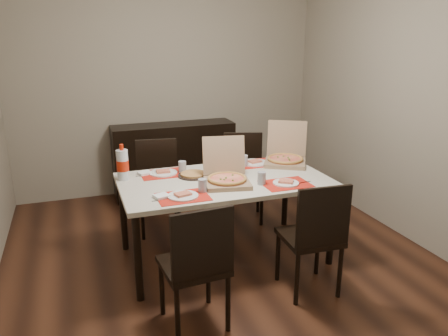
% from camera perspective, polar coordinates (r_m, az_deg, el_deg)
% --- Properties ---
extents(ground, '(3.80, 4.00, 0.02)m').
position_cam_1_polar(ground, '(4.11, -0.52, -11.59)').
color(ground, '#452415').
rests_on(ground, ground).
extents(room_walls, '(3.84, 4.02, 2.62)m').
position_cam_1_polar(room_walls, '(4.02, -2.64, 13.83)').
color(room_walls, gray).
rests_on(room_walls, ground).
extents(sideboard, '(1.50, 0.40, 0.90)m').
position_cam_1_polar(sideboard, '(5.53, -6.52, 1.14)').
color(sideboard, black).
rests_on(sideboard, ground).
extents(dining_table, '(1.80, 1.00, 0.75)m').
position_cam_1_polar(dining_table, '(3.84, 0.00, -2.38)').
color(dining_table, beige).
rests_on(dining_table, ground).
extents(chair_near_left, '(0.45, 0.45, 0.93)m').
position_cam_1_polar(chair_near_left, '(2.97, -3.56, -12.22)').
color(chair_near_left, black).
rests_on(chair_near_left, ground).
extents(chair_near_right, '(0.44, 0.44, 0.93)m').
position_cam_1_polar(chair_near_right, '(3.42, 11.72, -8.44)').
color(chair_near_right, black).
rests_on(chair_near_right, ground).
extents(chair_far_left, '(0.47, 0.47, 0.93)m').
position_cam_1_polar(chair_far_left, '(4.53, -8.60, -1.76)').
color(chair_far_left, black).
rests_on(chair_far_left, ground).
extents(chair_far_right, '(0.53, 0.53, 0.93)m').
position_cam_1_polar(chair_far_right, '(4.78, 2.55, -0.59)').
color(chair_far_right, black).
rests_on(chair_far_right, ground).
extents(setting_near_left, '(0.46, 0.30, 0.11)m').
position_cam_1_polar(setting_near_left, '(3.43, -5.03, -3.31)').
color(setting_near_left, red).
rests_on(setting_near_left, dining_table).
extents(setting_near_right, '(0.47, 0.30, 0.11)m').
position_cam_1_polar(setting_near_right, '(3.71, 7.16, -1.77)').
color(setting_near_right, red).
rests_on(setting_near_right, dining_table).
extents(setting_far_left, '(0.46, 0.30, 0.11)m').
position_cam_1_polar(setting_far_left, '(3.99, -7.59, -0.45)').
color(setting_far_left, red).
rests_on(setting_far_left, dining_table).
extents(setting_far_right, '(0.50, 0.30, 0.11)m').
position_cam_1_polar(setting_far_right, '(4.24, 3.69, 0.76)').
color(setting_far_right, red).
rests_on(setting_far_right, dining_table).
extents(napkin_loose, '(0.16, 0.16, 0.02)m').
position_cam_1_polar(napkin_loose, '(3.74, 1.43, -1.67)').
color(napkin_loose, white).
rests_on(napkin_loose, dining_table).
extents(pizza_box_center, '(0.44, 0.47, 0.37)m').
position_cam_1_polar(pizza_box_center, '(3.69, 0.32, -1.15)').
color(pizza_box_center, '#8B6C50').
rests_on(pizza_box_center, dining_table).
extents(pizza_box_right, '(0.55, 0.56, 0.39)m').
position_cam_1_polar(pizza_box_right, '(4.31, 8.02, 1.40)').
color(pizza_box_right, '#8B6C50').
rests_on(pizza_box_right, dining_table).
extents(faina_plate, '(0.28, 0.28, 0.03)m').
position_cam_1_polar(faina_plate, '(3.89, -4.00, -0.88)').
color(faina_plate, black).
rests_on(faina_plate, dining_table).
extents(dip_bowl, '(0.10, 0.10, 0.02)m').
position_cam_1_polar(dip_bowl, '(3.97, 0.02, -0.50)').
color(dip_bowl, white).
rests_on(dip_bowl, dining_table).
extents(soda_bottle, '(0.11, 0.11, 0.32)m').
position_cam_1_polar(soda_bottle, '(3.86, -13.10, 0.41)').
color(soda_bottle, silver).
rests_on(soda_bottle, dining_table).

